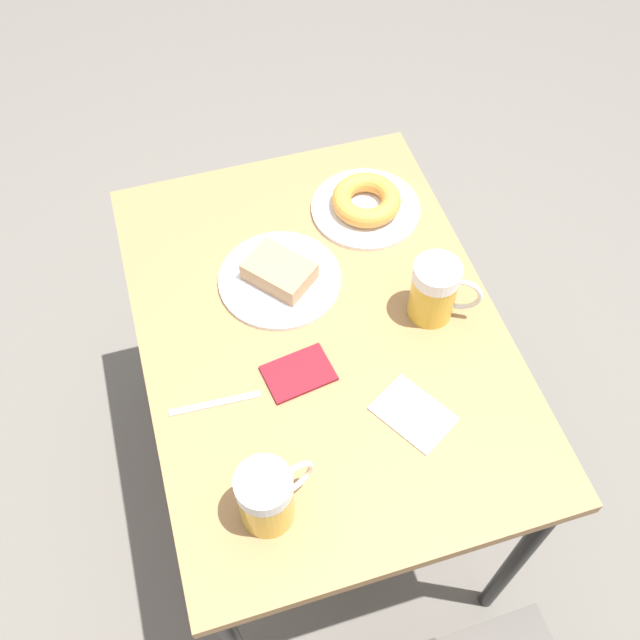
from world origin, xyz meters
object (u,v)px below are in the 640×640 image
beer_mug_center (267,496)px  napkin_folded (413,414)px  fork (215,403)px  plate_with_cake (280,276)px  plate_with_donut (366,203)px  passport_near_edge (299,373)px  beer_mug_left (435,291)px

beer_mug_center → napkin_folded: size_ratio=0.83×
beer_mug_center → fork: bearing=-78.6°
plate_with_cake → plate_with_donut: same height
plate_with_cake → fork: size_ratio=1.49×
passport_near_edge → fork: bearing=5.8°
plate_with_cake → fork: 0.31m
plate_with_donut → plate_with_cake: bearing=30.5°
fork → plate_with_cake: bearing=-127.7°
plate_with_cake → passport_near_edge: (0.02, 0.23, -0.01)m
plate_with_cake → plate_with_donut: (-0.23, -0.14, 0.01)m
plate_with_donut → beer_mug_left: beer_mug_left is taller
fork → passport_near_edge: 0.16m
plate_with_donut → napkin_folded: (0.08, 0.50, -0.02)m
plate_with_donut → passport_near_edge: (0.26, 0.36, -0.02)m
napkin_folded → fork: bearing=-20.1°
napkin_folded → fork: same height
plate_with_donut → passport_near_edge: bearing=54.7°
plate_with_cake → beer_mug_left: beer_mug_left is taller
beer_mug_center → passport_near_edge: beer_mug_center is taller
napkin_folded → passport_near_edge: size_ratio=1.21×
napkin_folded → plate_with_donut: bearing=-99.1°
fork → plate_with_donut: bearing=-138.0°
beer_mug_left → beer_mug_center: size_ratio=1.00×
plate_with_cake → plate_with_donut: bearing=-149.5°
beer_mug_left → napkin_folded: bearing=60.4°
plate_with_donut → fork: bearing=42.0°
plate_with_donut → passport_near_edge: plate_with_donut is taller
beer_mug_left → fork: bearing=9.9°
plate_with_donut → beer_mug_left: size_ratio=1.75×
beer_mug_center → passport_near_edge: bearing=-116.1°
beer_mug_center → napkin_folded: 0.32m
plate_with_donut → beer_mug_left: (-0.04, 0.30, 0.05)m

